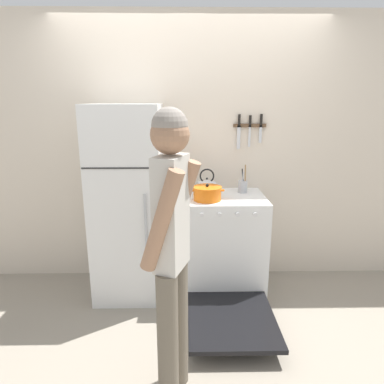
{
  "coord_description": "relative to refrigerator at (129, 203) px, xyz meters",
  "views": [
    {
      "loc": [
        -0.05,
        -3.28,
        1.75
      ],
      "look_at": [
        0.0,
        -0.46,
        1.0
      ],
      "focal_mm": 32.0,
      "sensor_mm": 36.0,
      "label": 1
    }
  ],
  "objects": [
    {
      "name": "utensil_jar",
      "position": [
        1.05,
        0.15,
        0.12
      ],
      "size": [
        0.09,
        0.09,
        0.26
      ],
      "color": "#B7BABF",
      "rests_on": "stove_range"
    },
    {
      "name": "refrigerator",
      "position": [
        0.0,
        0.0,
        0.0
      ],
      "size": [
        0.61,
        0.67,
        1.73
      ],
      "color": "white",
      "rests_on": "ground_plane"
    },
    {
      "name": "person",
      "position": [
        0.44,
        -1.2,
        0.12
      ],
      "size": [
        0.36,
        0.41,
        1.73
      ],
      "rotation": [
        0.0,
        0.0,
        1.23
      ],
      "color": "#6B6051",
      "rests_on": "ground_plane"
    },
    {
      "name": "wall_back",
      "position": [
        0.57,
        0.35,
        0.41
      ],
      "size": [
        10.0,
        0.06,
        2.55
      ],
      "color": "beige",
      "rests_on": "ground_plane"
    },
    {
      "name": "tea_kettle",
      "position": [
        0.72,
        0.14,
        0.12
      ],
      "size": [
        0.22,
        0.18,
        0.23
      ],
      "color": "silver",
      "rests_on": "stove_range"
    },
    {
      "name": "dutch_oven_pot",
      "position": [
        0.7,
        -0.11,
        0.12
      ],
      "size": [
        0.29,
        0.25,
        0.15
      ],
      "color": "orange",
      "rests_on": "stove_range"
    },
    {
      "name": "ground_plane",
      "position": [
        0.57,
        0.32,
        -0.87
      ],
      "size": [
        14.0,
        14.0,
        0.0
      ],
      "primitive_type": "plane",
      "color": "gray"
    },
    {
      "name": "stove_range",
      "position": [
        0.87,
        -0.02,
        -0.41
      ],
      "size": [
        0.73,
        1.35,
        0.92
      ],
      "color": "white",
      "rests_on": "ground_plane"
    },
    {
      "name": "wall_knife_strip",
      "position": [
        1.12,
        0.31,
        0.67
      ],
      "size": [
        0.31,
        0.03,
        0.33
      ],
      "color": "brown"
    }
  ]
}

